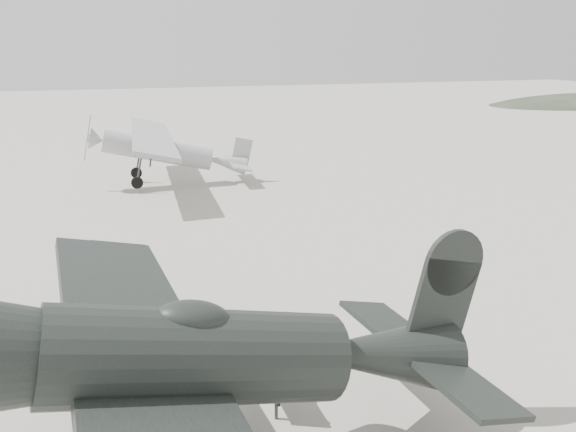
% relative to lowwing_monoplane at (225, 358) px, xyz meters
% --- Properties ---
extents(ground, '(160.00, 160.00, 0.00)m').
position_rel_lowwing_monoplane_xyz_m(ground, '(2.00, 4.96, -2.06)').
color(ground, '#9E998C').
rests_on(ground, ground).
extents(lowwing_monoplane, '(8.66, 12.12, 3.90)m').
position_rel_lowwing_monoplane_xyz_m(lowwing_monoplane, '(0.00, 0.00, 0.00)').
color(lowwing_monoplane, black).
rests_on(lowwing_monoplane, ground).
extents(highwing_monoplane, '(7.64, 10.73, 3.06)m').
position_rel_lowwing_monoplane_xyz_m(highwing_monoplane, '(0.98, 19.66, -0.15)').
color(highwing_monoplane, gray).
rests_on(highwing_monoplane, ground).
extents(sign_board, '(0.10, 0.93, 1.34)m').
position_rel_lowwing_monoplane_xyz_m(sign_board, '(1.08, 1.36, -1.26)').
color(sign_board, '#333333').
rests_on(sign_board, ground).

